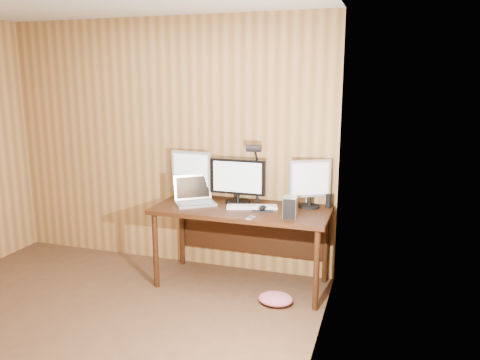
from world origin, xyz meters
The scene contains 14 objects.
room_shell centered at (0.00, 0.00, 1.25)m, with size 4.00×4.00×4.00m.
desk centered at (0.93, 1.70, 0.63)m, with size 1.60×0.70×0.75m.
monitor_center centered at (0.85, 1.78, 0.97)m, with size 0.54×0.23×0.42m.
monitor_left centered at (0.36, 1.82, 1.00)m, with size 0.41×0.20×0.46m.
monitor_right centered at (1.52, 1.83, 0.99)m, with size 0.35×0.23×0.44m.
laptop centered at (0.45, 1.66, 0.81)m, with size 0.45×0.43×0.26m.
keyboard centered at (1.02, 1.65, 0.76)m, with size 0.48×0.27×0.02m.
mousepad centered at (1.13, 1.61, 0.75)m, with size 0.19×0.16×0.00m, color black.
mouse centered at (1.13, 1.61, 0.77)m, with size 0.07×0.11×0.04m, color black.
hard_drive centered at (1.41, 1.48, 0.84)m, with size 0.12×0.17×0.18m.
phone centered at (1.10, 1.33, 0.76)m, with size 0.06×0.10×0.01m.
speaker centered at (1.68, 1.88, 0.81)m, with size 0.05×0.05×0.13m, color black.
desk_lamp centered at (1.00, 1.83, 1.12)m, with size 0.14×0.20×0.60m.
fabric_pile centered at (1.33, 1.33, 0.05)m, with size 0.30×0.25×0.10m, color #CA6272, non-canonical shape.
Camera 1 is at (2.16, -2.30, 1.90)m, focal length 35.00 mm.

